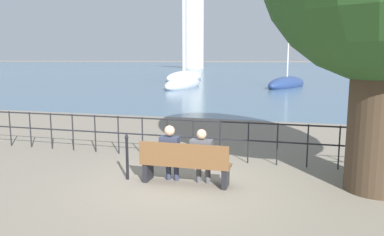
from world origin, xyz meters
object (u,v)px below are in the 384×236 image
park_bench (185,164)px  seated_person_right (202,154)px  closed_umbrella (127,153)px  sailboat_0 (287,84)px  sailboat_2 (185,77)px  sailboat_3 (183,84)px  seated_person_left (170,151)px  harbor_lighthouse (193,29)px

park_bench → seated_person_right: 0.41m
seated_person_right → closed_umbrella: 1.64m
sailboat_0 → sailboat_2: size_ratio=0.57×
park_bench → sailboat_3: bearing=106.7°
sailboat_2 → sailboat_3: (3.16, -11.16, -0.04)m
park_bench → sailboat_0: 28.39m
seated_person_left → sailboat_2: size_ratio=0.10×
park_bench → sailboat_3: (-7.66, 25.51, -0.10)m
park_bench → sailboat_0: (1.43, 28.36, -0.13)m
closed_umbrella → sailboat_3: size_ratio=0.10×
closed_umbrella → harbor_lighthouse: size_ratio=0.04×
sailboat_0 → sailboat_3: bearing=-141.4°
closed_umbrella → sailboat_3: sailboat_3 is taller
sailboat_0 → sailboat_3: size_ratio=0.67×
park_bench → seated_person_left: (-0.34, 0.08, 0.24)m
seated_person_left → harbor_lighthouse: size_ratio=0.05×
sailboat_2 → harbor_lighthouse: 64.95m
park_bench → sailboat_0: size_ratio=0.26×
seated_person_right → harbor_lighthouse: harbor_lighthouse is taller
closed_umbrella → harbor_lighthouse: bearing=104.3°
sailboat_3 → harbor_lighthouse: 76.41m
park_bench → seated_person_left: 0.43m
harbor_lighthouse → park_bench: bearing=-75.0°
seated_person_left → seated_person_right: (0.68, 0.00, -0.02)m
harbor_lighthouse → seated_person_left: bearing=-75.1°
sailboat_3 → harbor_lighthouse: bearing=109.3°
seated_person_right → harbor_lighthouse: 102.81m
closed_umbrella → sailboat_2: (-9.53, 36.67, -0.21)m
seated_person_left → sailboat_2: 38.06m
closed_umbrella → sailboat_2: 37.89m
seated_person_right → sailboat_0: 28.30m
seated_person_right → closed_umbrella: seated_person_right is taller
sailboat_3 → harbor_lighthouse: size_ratio=0.45×
seated_person_left → sailboat_3: size_ratio=0.11×
park_bench → closed_umbrella: 1.30m
sailboat_0 → sailboat_2: 14.81m
seated_person_left → sailboat_3: 26.47m
sailboat_2 → sailboat_3: size_ratio=1.19×
sailboat_2 → harbor_lighthouse: harbor_lighthouse is taller
seated_person_left → harbor_lighthouse: (-26.20, 98.67, 10.53)m
sailboat_0 → harbor_lighthouse: harbor_lighthouse is taller
park_bench → closed_umbrella: bearing=-179.6°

